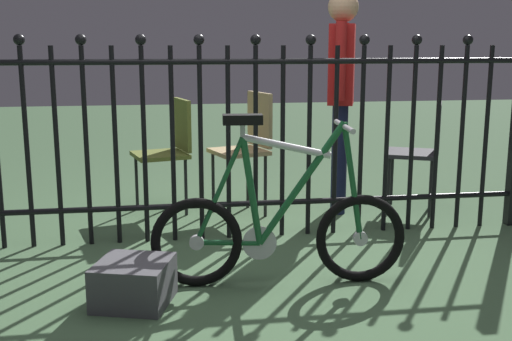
% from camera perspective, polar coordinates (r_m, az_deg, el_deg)
% --- Properties ---
extents(ground_plane, '(20.00, 20.00, 0.00)m').
position_cam_1_polar(ground_plane, '(3.49, -0.63, -9.66)').
color(ground_plane, '#456543').
extents(iron_fence, '(4.00, 0.07, 1.37)m').
position_cam_1_polar(iron_fence, '(4.02, -3.13, 3.36)').
color(iron_fence, black).
rests_on(iron_fence, ground).
extents(bicycle, '(1.34, 0.40, 0.90)m').
position_cam_1_polar(bicycle, '(3.31, 2.09, -5.27)').
color(bicycle, black).
rests_on(bicycle, ground).
extents(chair_olive, '(0.46, 0.45, 0.85)m').
position_cam_1_polar(chair_olive, '(4.74, -7.78, 2.32)').
color(chair_olive, black).
rests_on(chair_olive, ground).
extents(chair_tan, '(0.46, 0.46, 0.90)m').
position_cam_1_polar(chair_tan, '(4.65, -0.71, 2.70)').
color(chair_tan, black).
rests_on(chair_tan, ground).
extents(chair_charcoal, '(0.50, 0.50, 0.82)m').
position_cam_1_polar(chair_charcoal, '(4.86, 14.82, 2.16)').
color(chair_charcoal, black).
rests_on(chair_charcoal, ground).
extents(person_visitor, '(0.27, 0.45, 1.62)m').
position_cam_1_polar(person_visitor, '(4.71, 7.71, 7.83)').
color(person_visitor, '#191E3F').
rests_on(person_visitor, ground).
extents(display_crate, '(0.43, 0.43, 0.21)m').
position_cam_1_polar(display_crate, '(3.19, -10.98, -9.89)').
color(display_crate, '#4C4C51').
rests_on(display_crate, ground).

